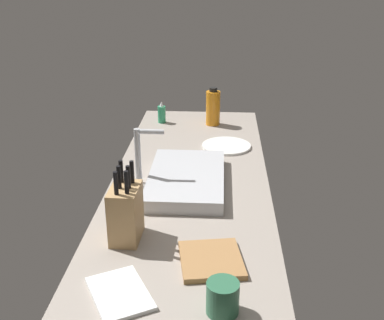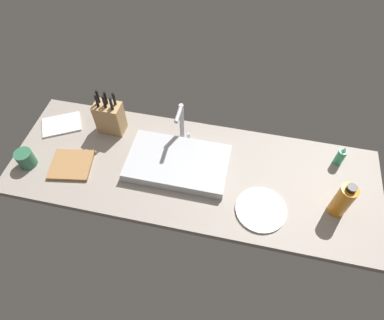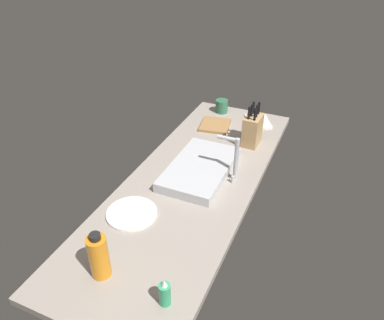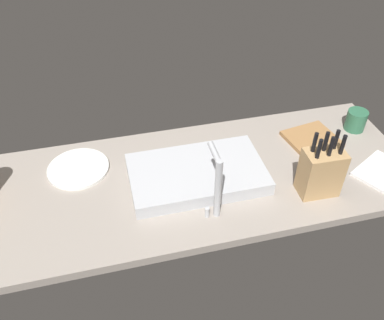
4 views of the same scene
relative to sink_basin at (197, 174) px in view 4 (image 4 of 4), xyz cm
name	(u,v)px [view 4 (image 4 of 4)]	position (x,y,z in cm)	size (l,w,h in cm)	color
countertop_slab	(176,184)	(7.83, -1.10, -4.44)	(187.58, 65.28, 3.50)	gray
sink_basin	(197,174)	(0.00, 0.00, 0.00)	(50.77, 30.20, 5.39)	#B7BABF
faucet	(217,183)	(-2.01, 17.94, 11.56)	(5.50, 11.86, 24.65)	#B7BABF
knife_block	(321,172)	(-41.30, 16.81, 6.99)	(14.42, 9.64, 26.05)	tan
cutting_board	(312,139)	(-53.48, -11.40, -1.79)	(20.38, 18.56, 1.80)	#9E7042
dinner_plate	(78,168)	(43.88, -16.47, -2.09)	(23.86, 23.86, 1.20)	white
dish_towel	(381,171)	(-70.66, 13.35, -2.09)	(20.70, 14.40, 1.20)	white
coffee_mug	(356,120)	(-75.55, -14.89, 1.84)	(8.70, 8.70, 9.08)	#2D6647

